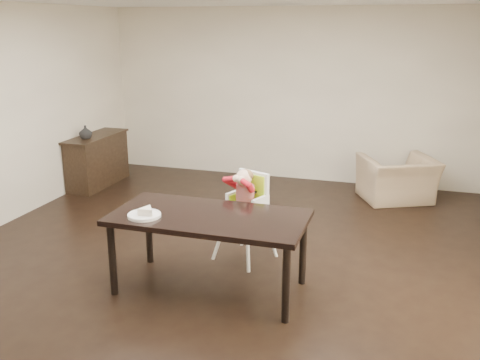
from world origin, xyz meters
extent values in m
plane|color=black|center=(0.00, 0.00, 0.00)|extent=(7.00, 7.00, 0.00)
cube|color=#BFB49F|center=(0.00, 3.50, 1.35)|extent=(6.00, 0.02, 2.70)
cube|color=black|center=(0.09, -0.48, 0.72)|extent=(1.80, 0.90, 0.05)
cylinder|color=black|center=(-0.73, -0.85, 0.35)|extent=(0.07, 0.07, 0.70)
cylinder|color=black|center=(0.91, -0.85, 0.35)|extent=(0.07, 0.07, 0.70)
cylinder|color=black|center=(-0.73, -0.11, 0.35)|extent=(0.07, 0.07, 0.70)
cylinder|color=black|center=(0.91, -0.11, 0.35)|extent=(0.07, 0.07, 0.70)
cylinder|color=white|center=(-0.04, 0.17, 0.26)|extent=(0.05, 0.05, 0.53)
cylinder|color=white|center=(0.31, 0.03, 0.26)|extent=(0.05, 0.05, 0.53)
cylinder|color=white|center=(0.10, 0.52, 0.26)|extent=(0.05, 0.05, 0.53)
cylinder|color=white|center=(0.45, 0.38, 0.26)|extent=(0.05, 0.05, 0.53)
cube|color=white|center=(0.20, 0.28, 0.53)|extent=(0.48, 0.46, 0.05)
cube|color=#A7D81B|center=(0.20, 0.28, 0.56)|extent=(0.39, 0.38, 0.03)
cube|color=white|center=(0.26, 0.41, 0.75)|extent=(0.37, 0.18, 0.40)
cube|color=#A7D81B|center=(0.25, 0.39, 0.74)|extent=(0.30, 0.14, 0.36)
cube|color=black|center=(0.17, 0.34, 0.74)|extent=(0.09, 0.17, 0.02)
cube|color=black|center=(0.28, 0.30, 0.74)|extent=(0.09, 0.17, 0.02)
cylinder|color=red|center=(0.20, 0.28, 0.70)|extent=(0.28, 0.28, 0.25)
sphere|color=beige|center=(0.20, 0.26, 0.91)|extent=(0.22, 0.22, 0.17)
ellipsoid|color=brown|center=(0.21, 0.28, 0.93)|extent=(0.22, 0.22, 0.13)
sphere|color=beige|center=(0.13, 0.19, 0.92)|extent=(0.10, 0.10, 0.08)
sphere|color=beige|center=(0.20, 0.16, 0.92)|extent=(0.10, 0.10, 0.08)
cylinder|color=white|center=(-0.46, -0.71, 0.76)|extent=(0.39, 0.39, 0.02)
torus|color=white|center=(-0.46, -0.71, 0.77)|extent=(0.39, 0.39, 0.02)
imported|color=tan|center=(1.70, 2.80, 0.42)|extent=(1.14, 0.99, 0.84)
cube|color=black|center=(-2.78, 2.21, 0.38)|extent=(0.40, 1.20, 0.76)
cube|color=black|center=(-2.78, 2.21, 0.78)|extent=(0.44, 1.26, 0.03)
imported|color=#99999E|center=(-2.78, 1.95, 0.89)|extent=(0.23, 0.24, 0.19)
camera|label=1|loc=(1.74, -4.82, 2.45)|focal=40.00mm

